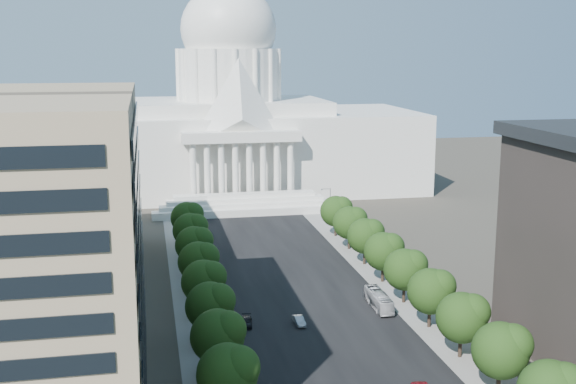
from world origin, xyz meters
TOP-DOWN VIEW (x-y plane):
  - road_asphalt at (0.00, 90.00)m, footprint 30.00×260.00m
  - sidewalk_left at (-19.00, 90.00)m, footprint 8.00×260.00m
  - sidewalk_right at (19.00, 90.00)m, footprint 8.00×260.00m
  - capitol at (0.00, 184.89)m, footprint 120.00×56.00m
  - office_block_left_far at (-48.00, 100.00)m, footprint 38.00×52.00m
  - tree_l_c at (-17.66, 35.81)m, footprint 7.79×7.60m
  - tree_l_d at (-17.66, 47.81)m, footprint 7.79×7.60m
  - tree_l_e at (-17.66, 59.81)m, footprint 7.79×7.60m
  - tree_l_f at (-17.66, 71.81)m, footprint 7.79×7.60m
  - tree_l_g at (-17.66, 83.81)m, footprint 7.79×7.60m
  - tree_l_h at (-17.66, 95.81)m, footprint 7.79×7.60m
  - tree_l_i at (-17.66, 107.81)m, footprint 7.79×7.60m
  - tree_l_j at (-17.66, 119.81)m, footprint 7.79×7.60m
  - tree_r_c at (18.34, 35.81)m, footprint 7.79×7.60m
  - tree_r_d at (18.34, 47.81)m, footprint 7.79×7.60m
  - tree_r_e at (18.34, 59.81)m, footprint 7.79×7.60m
  - tree_r_f at (18.34, 71.81)m, footprint 7.79×7.60m
  - tree_r_g at (18.34, 83.81)m, footprint 7.79×7.60m
  - tree_r_h at (18.34, 95.81)m, footprint 7.79×7.60m
  - tree_r_i at (18.34, 107.81)m, footprint 7.79×7.60m
  - tree_r_j at (18.34, 119.81)m, footprint 7.79×7.60m
  - streetlight_b at (19.90, 35.00)m, footprint 2.61×0.44m
  - streetlight_c at (19.90, 60.00)m, footprint 2.61×0.44m
  - streetlight_d at (19.90, 85.00)m, footprint 2.61×0.44m
  - streetlight_e at (19.90, 110.00)m, footprint 2.61×0.44m
  - streetlight_f at (19.90, 135.00)m, footprint 2.61×0.44m
  - car_silver at (-2.84, 65.05)m, footprint 1.71×4.27m
  - car_dark_b at (-11.46, 66.30)m, footprint 2.43×4.73m
  - city_bus at (12.63, 70.06)m, footprint 2.63×10.55m

SIDE VIEW (x-z plane):
  - road_asphalt at x=0.00m, z-range -0.01..0.01m
  - sidewalk_left at x=-19.00m, z-range -0.01..0.01m
  - sidewalk_right at x=19.00m, z-range -0.01..0.01m
  - car_dark_b at x=-11.46m, z-range 0.00..1.31m
  - car_silver at x=-2.84m, z-range 0.00..1.38m
  - city_bus at x=12.63m, z-range 0.00..2.93m
  - streetlight_b at x=19.90m, z-range 1.32..10.32m
  - streetlight_c at x=19.90m, z-range 1.32..10.32m
  - streetlight_d at x=19.90m, z-range 1.32..10.32m
  - streetlight_e at x=19.90m, z-range 1.32..10.32m
  - streetlight_f at x=19.90m, z-range 1.32..10.32m
  - tree_l_c at x=-17.66m, z-range 1.47..11.44m
  - tree_l_d at x=-17.66m, z-range 1.47..11.44m
  - tree_l_e at x=-17.66m, z-range 1.47..11.44m
  - tree_l_f at x=-17.66m, z-range 1.47..11.44m
  - tree_l_g at x=-17.66m, z-range 1.47..11.44m
  - tree_l_h at x=-17.66m, z-range 1.47..11.44m
  - tree_l_i at x=-17.66m, z-range 1.47..11.44m
  - tree_l_j at x=-17.66m, z-range 1.47..11.44m
  - tree_r_c at x=18.34m, z-range 1.47..11.44m
  - tree_r_d at x=18.34m, z-range 1.47..11.44m
  - tree_r_e at x=18.34m, z-range 1.47..11.44m
  - tree_r_f at x=18.34m, z-range 1.47..11.44m
  - tree_r_g at x=18.34m, z-range 1.47..11.44m
  - tree_r_h at x=18.34m, z-range 1.47..11.44m
  - tree_r_i at x=18.34m, z-range 1.47..11.44m
  - tree_r_j at x=18.34m, z-range 1.47..11.44m
  - office_block_left_far at x=-48.00m, z-range 0.00..30.00m
  - capitol at x=0.00m, z-range -16.49..56.51m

